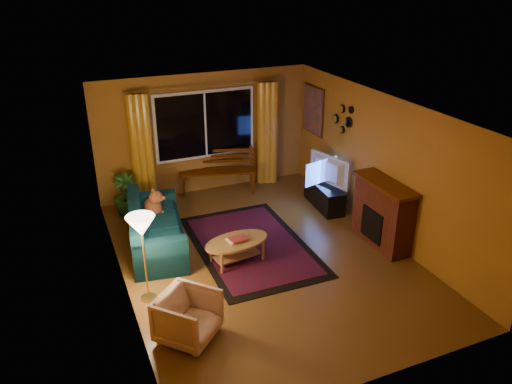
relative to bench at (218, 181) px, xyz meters
name	(u,v)px	position (x,y,z in m)	size (l,w,h in m)	color
floor	(263,257)	(-0.17, -2.75, -0.25)	(4.50, 6.00, 0.02)	brown
ceiling	(264,109)	(-0.17, -2.75, 2.27)	(4.50, 6.00, 0.02)	white
wall_back	(205,133)	(-0.17, 0.26, 1.01)	(4.50, 0.02, 2.50)	#B27529
wall_left	(116,213)	(-2.43, -2.75, 1.01)	(0.02, 6.00, 2.50)	#B27529
wall_right	(383,167)	(2.09, -2.75, 1.01)	(0.02, 6.00, 2.50)	#B27529
window	(205,125)	(-0.17, 0.19, 1.21)	(2.00, 0.02, 1.30)	black
curtain_rod	(204,86)	(-0.17, 0.15, 2.01)	(0.03, 0.03, 3.20)	#BF8C3F
curtain_left	(141,150)	(-1.52, 0.13, 0.88)	(0.36, 0.36, 2.24)	gold
curtain_right	(267,133)	(1.18, 0.13, 0.88)	(0.36, 0.36, 2.24)	gold
bench	(218,181)	(0.00, 0.00, 0.00)	(1.60, 0.47, 0.48)	#4F2004
potted_plant	(126,195)	(-1.97, -0.27, 0.17)	(0.45, 0.45, 0.81)	#235B1E
sofa	(156,227)	(-1.71, -1.79, 0.16)	(0.85, 1.98, 0.80)	#092939
dog	(153,204)	(-1.66, -1.34, 0.38)	(0.30, 0.41, 0.45)	#A25536
armchair	(188,315)	(-1.85, -4.19, 0.12)	(0.69, 0.65, 0.71)	beige
floor_lamp	(145,260)	(-2.17, -3.16, 0.42)	(0.22, 0.22, 1.32)	#BF8C3F
rug	(251,245)	(-0.22, -2.36, -0.23)	(1.81, 2.86, 0.02)	#5F0511
coffee_table	(237,251)	(-0.62, -2.73, -0.04)	(1.09, 1.09, 0.40)	#B37F49
tv_console	(324,195)	(1.72, -1.49, 0.00)	(0.38, 1.14, 0.48)	black
television	(326,171)	(1.72, -1.49, 0.53)	(1.02, 0.13, 0.59)	black
fireplace	(383,215)	(1.88, -3.15, 0.31)	(0.40, 1.20, 1.10)	maroon
mirror_cluster	(343,117)	(2.04, -1.45, 1.56)	(0.06, 0.60, 0.56)	black
painting	(313,110)	(2.05, -0.30, 1.41)	(0.04, 0.76, 0.96)	#CC580B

